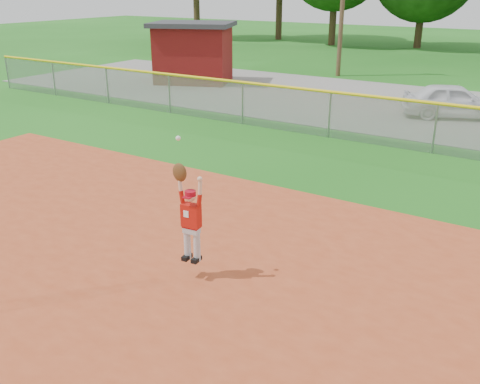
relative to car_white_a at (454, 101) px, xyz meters
name	(u,v)px	position (x,y,z in m)	size (l,w,h in m)	color
ground	(265,319)	(0.50, -15.00, -0.66)	(120.00, 120.00, 0.00)	#1B6016
parking_strip	(471,114)	(0.50, 1.00, -0.65)	(44.00, 10.00, 0.03)	slate
car_white_a	(454,101)	(0.00, 0.00, 0.00)	(1.49, 3.70, 1.26)	white
utility_shed	(193,52)	(-12.88, 1.05, 0.85)	(4.83, 4.35, 2.96)	#5A0E0C
outfield_fence	(436,125)	(0.50, -5.00, 0.22)	(40.06, 0.10, 1.55)	gray
ballplayer	(189,214)	(-1.16, -14.63, 0.54)	(0.56, 0.25, 2.13)	silver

